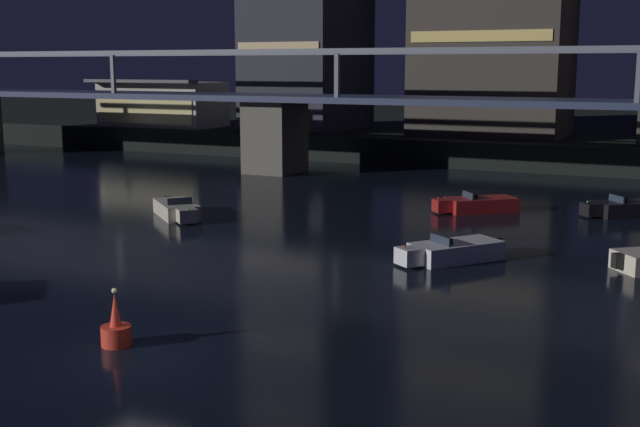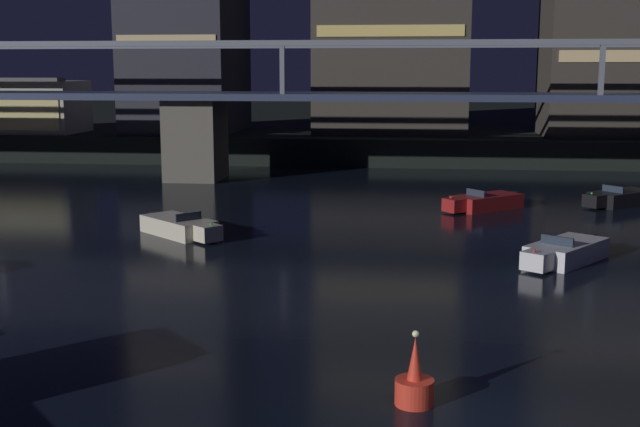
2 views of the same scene
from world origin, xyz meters
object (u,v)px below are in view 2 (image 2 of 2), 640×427
at_px(speedboat_far_left, 181,227).
at_px(channel_buoy, 414,385).
at_px(speedboat_near_center, 619,198).
at_px(speedboat_near_right, 564,252).
at_px(speedboat_mid_center, 484,202).
at_px(river_bridge, 436,118).
at_px(waterfront_pavilion, 11,106).

relative_size(speedboat_far_left, channel_buoy, 2.58).
height_order(speedboat_near_center, speedboat_far_left, same).
relative_size(speedboat_near_right, speedboat_far_left, 1.04).
distance_m(speedboat_near_right, channel_buoy, 15.82).
bearing_deg(speedboat_near_center, channel_buoy, -111.31).
bearing_deg(channel_buoy, speedboat_mid_center, 82.16).
xyz_separation_m(river_bridge, speedboat_mid_center, (2.44, -10.43, -3.96)).
distance_m(waterfront_pavilion, speedboat_mid_center, 44.57).
relative_size(speedboat_near_center, speedboat_far_left, 1.01).
xyz_separation_m(river_bridge, waterfront_pavilion, (-35.92, 11.91, 0.07)).
bearing_deg(channel_buoy, speedboat_near_right, 68.26).
bearing_deg(speedboat_far_left, speedboat_near_center, 26.77).
bearing_deg(speedboat_near_right, waterfront_pavilion, 139.53).
height_order(speedboat_near_center, speedboat_mid_center, same).
bearing_deg(river_bridge, speedboat_near_right, -78.54).
bearing_deg(speedboat_near_right, speedboat_near_center, 69.13).
bearing_deg(river_bridge, speedboat_mid_center, -76.86).
distance_m(river_bridge, waterfront_pavilion, 37.84).
xyz_separation_m(river_bridge, channel_buoy, (-1.27, -37.34, -3.89)).
height_order(waterfront_pavilion, channel_buoy, waterfront_pavilion).
height_order(waterfront_pavilion, speedboat_near_center, waterfront_pavilion).
bearing_deg(speedboat_mid_center, speedboat_far_left, -148.60).
distance_m(waterfront_pavilion, speedboat_near_center, 50.37).
distance_m(river_bridge, channel_buoy, 37.56).
height_order(river_bridge, speedboat_near_center, river_bridge).
height_order(waterfront_pavilion, speedboat_near_right, waterfront_pavilion).
relative_size(river_bridge, speedboat_near_right, 22.30).
height_order(speedboat_near_center, speedboat_near_right, same).
distance_m(speedboat_mid_center, speedboat_far_left, 16.90).
distance_m(speedboat_near_center, speedboat_near_right, 15.60).
height_order(river_bridge, waterfront_pavilion, river_bridge).
height_order(river_bridge, speedboat_far_left, river_bridge).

